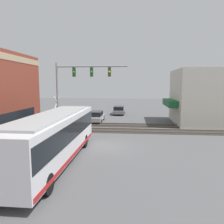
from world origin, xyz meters
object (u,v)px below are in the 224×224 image
(crossing_signal, at_px, (57,111))
(parked_car_silver, at_px, (96,117))
(parked_car_grey, at_px, (119,110))
(city_bus, at_px, (54,136))
(pedestrian_at_crossing, at_px, (63,124))

(crossing_signal, height_order, parked_car_silver, crossing_signal)
(crossing_signal, distance_m, parked_car_silver, 7.80)
(parked_car_silver, relative_size, parked_car_grey, 0.99)
(city_bus, xyz_separation_m, parked_car_silver, (15.60, -0.00, -1.08))
(parked_car_silver, bearing_deg, pedestrian_at_crossing, 162.06)
(city_bus, relative_size, parked_car_grey, 2.49)
(crossing_signal, relative_size, pedestrian_at_crossing, 2.13)
(pedestrian_at_crossing, bearing_deg, city_bus, -165.25)
(pedestrian_at_crossing, bearing_deg, parked_car_silver, -17.94)
(parked_car_silver, xyz_separation_m, parked_car_grey, (7.59, -2.60, -0.02))
(city_bus, bearing_deg, parked_car_grey, -6.40)
(parked_car_silver, bearing_deg, city_bus, 180.00)
(city_bus, relative_size, crossing_signal, 3.06)
(parked_car_grey, bearing_deg, parked_car_silver, 161.10)
(city_bus, distance_m, pedestrian_at_crossing, 8.94)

